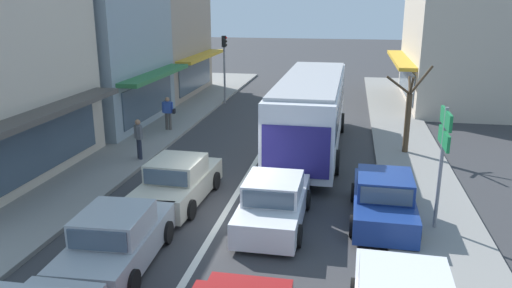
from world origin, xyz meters
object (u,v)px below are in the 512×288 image
pedestrian_with_handbag_near (168,111)px  sedan_adjacent_lane_trail (117,241)px  traffic_light_downstreet (224,58)px  sedan_queue_far_back (274,203)px  directional_road_sign (444,140)px  street_tree_right (408,115)px  sedan_queue_gap_filler (178,182)px  parked_sedan_kerb_second (383,200)px  pedestrian_browsing_midblock (139,137)px  city_bus (311,108)px

pedestrian_with_handbag_near → sedan_adjacent_lane_trail: bearing=-75.4°
pedestrian_with_handbag_near → traffic_light_downstreet: bearing=82.4°
sedan_queue_far_back → directional_road_sign: size_ratio=1.17×
pedestrian_with_handbag_near → street_tree_right: bearing=-8.2°
sedan_queue_gap_filler → directional_road_sign: 8.18m
sedan_queue_far_back → parked_sedan_kerb_second: 3.27m
sedan_queue_far_back → street_tree_right: bearing=60.2°
traffic_light_downstreet → pedestrian_with_handbag_near: size_ratio=2.58×
sedan_queue_far_back → street_tree_right: size_ratio=1.11×
pedestrian_browsing_midblock → directional_road_sign: bearing=-21.9°
sedan_queue_far_back → street_tree_right: (4.46, 7.80, 1.04)m
pedestrian_with_handbag_near → sedan_queue_gap_filler: bearing=-67.8°
city_bus → directional_road_sign: directional_road_sign is taller
sedan_adjacent_lane_trail → pedestrian_with_handbag_near: (-3.23, 12.42, 0.40)m
directional_road_sign → pedestrian_with_handbag_near: bearing=141.4°
sedan_queue_gap_filler → directional_road_sign: size_ratio=1.18×
sedan_queue_gap_filler → sedan_adjacent_lane_trail: bearing=-91.9°
sedan_queue_far_back → sedan_queue_gap_filler: bearing=160.9°
street_tree_right → pedestrian_with_handbag_near: 11.27m
sedan_queue_gap_filler → parked_sedan_kerb_second: same height
sedan_queue_far_back → pedestrian_browsing_midblock: pedestrian_browsing_midblock is taller
traffic_light_downstreet → directional_road_sign: 19.39m
parked_sedan_kerb_second → traffic_light_downstreet: 18.40m
sedan_queue_gap_filler → street_tree_right: 10.28m
directional_road_sign → pedestrian_with_handbag_near: directional_road_sign is taller
directional_road_sign → pedestrian_with_handbag_near: (-11.26, 9.00, -1.64)m
sedan_queue_gap_filler → pedestrian_with_handbag_near: 8.93m
sedan_queue_gap_filler → pedestrian_with_handbag_near: bearing=112.2°
sedan_queue_far_back → parked_sedan_kerb_second: size_ratio=1.00×
city_bus → sedan_queue_gap_filler: size_ratio=2.55×
city_bus → sedan_queue_gap_filler: (-3.73, -6.52, -1.22)m
directional_road_sign → parked_sedan_kerb_second: bearing=162.0°
traffic_light_downstreet → pedestrian_browsing_midblock: traffic_light_downstreet is taller
sedan_queue_far_back → parked_sedan_kerb_second: same height
directional_road_sign → sedan_queue_gap_filler: bearing=174.7°
sedan_queue_gap_filler → pedestrian_browsing_midblock: 4.64m
sedan_adjacent_lane_trail → pedestrian_with_handbag_near: 12.84m
sedan_adjacent_lane_trail → sedan_queue_gap_filler: 4.16m
city_bus → sedan_queue_far_back: city_bus is taller
parked_sedan_kerb_second → pedestrian_browsing_midblock: size_ratio=2.59×
traffic_light_downstreet → directional_road_sign: traffic_light_downstreet is taller
parked_sedan_kerb_second → street_tree_right: street_tree_right is taller
sedan_queue_far_back → parked_sedan_kerb_second: (3.16, 0.87, 0.00)m
sedan_adjacent_lane_trail → sedan_queue_far_back: (3.44, 3.01, 0.00)m
city_bus → street_tree_right: 4.05m
sedan_queue_far_back → pedestrian_with_handbag_near: pedestrian_with_handbag_near is taller
parked_sedan_kerb_second → pedestrian_with_handbag_near: size_ratio=2.59×
city_bus → parked_sedan_kerb_second: bearing=-68.1°
parked_sedan_kerb_second → street_tree_right: bearing=79.3°
street_tree_right → parked_sedan_kerb_second: bearing=-100.7°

